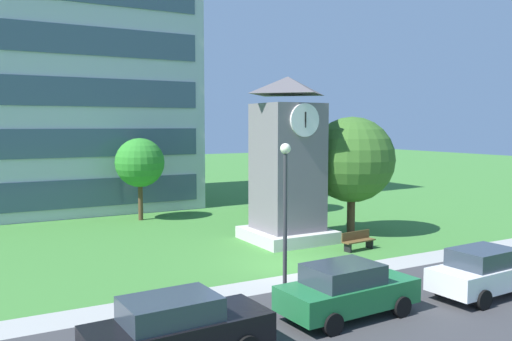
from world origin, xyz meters
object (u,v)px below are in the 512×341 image
(tree_by_building, at_px, (278,159))
(parked_car_white, at_px, (485,271))
(street_lamp, at_px, (285,202))
(tree_streetside, at_px, (140,163))
(clock_tower, at_px, (288,170))
(parked_car_green, at_px, (347,290))
(tree_near_tower, at_px, (352,160))
(park_bench, at_px, (358,240))
(parked_car_black, at_px, (177,328))

(tree_by_building, relative_size, parked_car_white, 1.26)
(street_lamp, height_order, parked_car_white, street_lamp)
(street_lamp, bearing_deg, tree_streetside, 89.45)
(street_lamp, distance_m, tree_streetside, 17.23)
(clock_tower, xyz_separation_m, parked_car_green, (-4.25, -10.14, -2.81))
(tree_streetside, relative_size, tree_near_tower, 0.80)
(park_bench, relative_size, parked_car_black, 0.39)
(clock_tower, relative_size, tree_by_building, 1.49)
(park_bench, xyz_separation_m, parked_car_green, (-6.07, -6.73, 0.40))
(street_lamp, distance_m, tree_by_building, 18.28)
(tree_near_tower, bearing_deg, street_lamp, -140.26)
(park_bench, bearing_deg, clock_tower, 118.06)
(tree_by_building, bearing_deg, parked_car_green, -115.14)
(park_bench, relative_size, street_lamp, 0.34)
(street_lamp, distance_m, parked_car_green, 3.52)
(clock_tower, height_order, parked_car_green, clock_tower)
(clock_tower, bearing_deg, parked_car_white, -83.28)
(parked_car_black, bearing_deg, park_bench, 31.15)
(tree_streetside, bearing_deg, parked_car_black, -104.30)
(tree_by_building, distance_m, parked_car_black, 23.48)
(tree_by_building, bearing_deg, parked_car_white, -98.96)
(park_bench, height_order, tree_near_tower, tree_near_tower)
(park_bench, bearing_deg, street_lamp, -147.45)
(tree_by_building, relative_size, tree_streetside, 1.09)
(parked_car_black, bearing_deg, parked_car_white, -1.66)
(park_bench, bearing_deg, parked_car_green, -132.04)
(tree_by_building, relative_size, parked_car_black, 1.18)
(park_bench, height_order, tree_by_building, tree_by_building)
(tree_streetside, bearing_deg, clock_tower, -62.68)
(tree_streetside, relative_size, parked_car_green, 1.13)
(street_lamp, xyz_separation_m, tree_by_building, (9.28, 15.74, 0.28))
(tree_streetside, relative_size, parked_car_black, 1.08)
(clock_tower, bearing_deg, tree_streetside, 117.32)
(street_lamp, height_order, tree_by_building, tree_by_building)
(tree_by_building, relative_size, tree_near_tower, 0.88)
(parked_car_black, relative_size, parked_car_white, 1.07)
(tree_streetside, distance_m, parked_car_green, 19.77)
(clock_tower, distance_m, tree_near_tower, 3.85)
(tree_near_tower, distance_m, parked_car_black, 17.37)
(clock_tower, distance_m, tree_by_building, 9.02)
(clock_tower, xyz_separation_m, tree_near_tower, (3.81, -0.44, 0.40))
(tree_streetside, xyz_separation_m, tree_near_tower, (8.68, -9.87, 0.49))
(tree_by_building, bearing_deg, parked_car_black, -127.54)
(tree_streetside, bearing_deg, parked_car_green, -88.17)
(parked_car_black, bearing_deg, tree_by_building, 52.46)
(tree_near_tower, bearing_deg, tree_by_building, 87.01)
(tree_by_building, distance_m, tree_near_tower, 8.41)
(tree_streetside, height_order, parked_car_green, tree_streetside)
(tree_streetside, xyz_separation_m, parked_car_green, (0.63, -19.57, -2.73))
(park_bench, xyz_separation_m, tree_by_building, (2.43, 11.37, 3.18))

